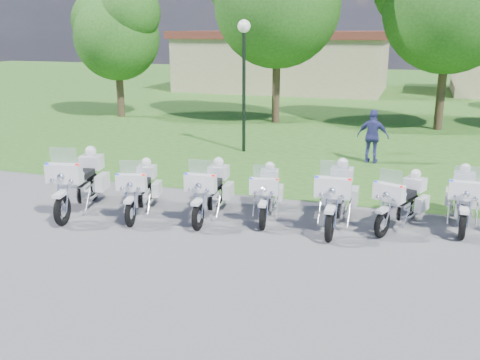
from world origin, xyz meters
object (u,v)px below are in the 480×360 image
(motorcycle_2, at_px, (210,190))
(bystander_c, at_px, (373,137))
(motorcycle_1, at_px, (140,188))
(motorcycle_5, at_px, (402,200))
(lamp_post, at_px, (244,54))
(motorcycle_0, at_px, (80,181))
(motorcycle_4, at_px, (337,195))
(motorcycle_6, at_px, (463,198))
(motorcycle_3, at_px, (267,192))

(motorcycle_2, relative_size, bystander_c, 1.30)
(motorcycle_1, bearing_deg, motorcycle_2, 177.76)
(motorcycle_1, relative_size, bystander_c, 1.22)
(motorcycle_5, bearing_deg, motorcycle_2, 31.62)
(lamp_post, bearing_deg, motorcycle_1, -92.09)
(motorcycle_0, relative_size, motorcycle_4, 1.03)
(motorcycle_1, distance_m, bystander_c, 8.35)
(motorcycle_4, relative_size, motorcycle_5, 1.22)
(bystander_c, bearing_deg, motorcycle_2, 72.44)
(motorcycle_6, bearing_deg, lamp_post, -35.82)
(motorcycle_0, height_order, motorcycle_4, motorcycle_0)
(motorcycle_0, height_order, motorcycle_5, motorcycle_0)
(motorcycle_0, relative_size, motorcycle_6, 1.12)
(motorcycle_1, bearing_deg, bystander_c, -138.91)
(motorcycle_3, xyz_separation_m, motorcycle_4, (1.64, -0.04, 0.11))
(motorcycle_3, height_order, motorcycle_6, motorcycle_6)
(motorcycle_0, bearing_deg, lamp_post, -115.74)
(motorcycle_2, relative_size, motorcycle_6, 1.00)
(motorcycle_5, distance_m, lamp_post, 8.77)
(motorcycle_0, height_order, motorcycle_2, motorcycle_0)
(motorcycle_1, height_order, motorcycle_2, motorcycle_2)
(motorcycle_4, height_order, motorcycle_5, motorcycle_4)
(motorcycle_3, relative_size, lamp_post, 0.46)
(motorcycle_1, xyz_separation_m, motorcycle_3, (2.92, 0.73, -0.02))
(motorcycle_1, distance_m, motorcycle_6, 7.41)
(motorcycle_4, bearing_deg, motorcycle_6, -162.37)
(motorcycle_0, distance_m, lamp_post, 8.04)
(motorcycle_3, relative_size, motorcycle_5, 1.03)
(motorcycle_2, bearing_deg, motorcycle_3, -167.93)
(motorcycle_1, relative_size, motorcycle_3, 1.03)
(motorcycle_0, xyz_separation_m, lamp_post, (1.75, 7.37, 2.69))
(motorcycle_5, relative_size, motorcycle_6, 0.89)
(motorcycle_1, xyz_separation_m, lamp_post, (0.26, 7.12, 2.80))
(motorcycle_3, relative_size, bystander_c, 1.19)
(motorcycle_1, height_order, lamp_post, lamp_post)
(motorcycle_6, bearing_deg, bystander_c, -62.32)
(motorcycle_2, relative_size, lamp_post, 0.50)
(lamp_post, relative_size, bystander_c, 2.60)
(lamp_post, height_order, bystander_c, lamp_post)
(motorcycle_5, xyz_separation_m, motorcycle_6, (1.31, 0.53, 0.04))
(motorcycle_2, distance_m, bystander_c, 7.21)
(bystander_c, bearing_deg, motorcycle_6, 123.22)
(motorcycle_1, bearing_deg, lamp_post, -106.03)
(motorcycle_3, bearing_deg, motorcycle_0, 2.31)
(motorcycle_4, xyz_separation_m, bystander_c, (0.22, 6.15, 0.18))
(motorcycle_3, height_order, motorcycle_5, motorcycle_5)
(motorcycle_2, distance_m, lamp_post, 7.46)
(motorcycle_0, bearing_deg, motorcycle_3, -179.92)
(bystander_c, bearing_deg, motorcycle_0, 56.61)
(motorcycle_0, distance_m, motorcycle_2, 3.21)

